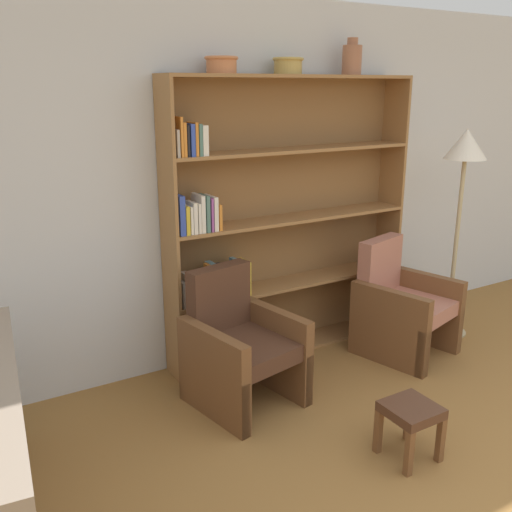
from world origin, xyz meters
TOP-DOWN VIEW (x-y plane):
  - wall_back at (0.00, 2.75)m, footprint 12.00×0.06m
  - bookshelf at (-0.28, 2.59)m, footprint 2.10×0.30m
  - bowl_slate at (-0.71, 2.56)m, footprint 0.23×0.23m
  - bowl_cream at (-0.17, 2.56)m, footprint 0.23×0.23m
  - vase_tall at (0.43, 2.56)m, footprint 0.15×0.15m
  - armchair_leather at (-0.88, 2.04)m, footprint 0.76×0.79m
  - armchair_cushioned at (0.63, 2.04)m, footprint 0.80×0.83m
  - floor_lamp at (1.26, 2.08)m, footprint 0.34×0.34m
  - footstool at (-0.34, 0.96)m, footprint 0.29×0.29m

SIDE VIEW (x-z plane):
  - footstool at x=-0.34m, z-range 0.10..0.44m
  - armchair_leather at x=-0.88m, z-range -0.06..0.87m
  - armchair_cushioned at x=0.63m, z-range -0.06..0.87m
  - bookshelf at x=-0.28m, z-range -0.05..2.15m
  - wall_back at x=0.00m, z-range 0.00..2.75m
  - floor_lamp at x=1.26m, z-range 0.62..2.40m
  - bowl_slate at x=-0.71m, z-range 2.20..2.32m
  - bowl_cream at x=-0.17m, z-range 2.20..2.32m
  - vase_tall at x=0.43m, z-range 2.18..2.45m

